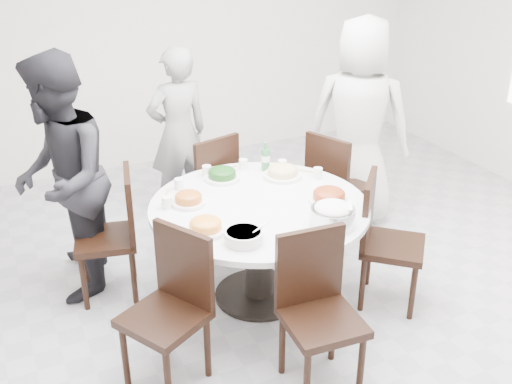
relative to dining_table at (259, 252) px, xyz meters
name	(u,v)px	position (x,y,z in m)	size (l,w,h in m)	color
floor	(299,297)	(0.26, -0.14, -0.38)	(6.00, 6.00, 0.01)	#B0B0B5
wall_back	(165,33)	(0.26, 2.86, 1.02)	(6.00, 0.01, 2.80)	white
dining_table	(259,252)	(0.00, 0.00, 0.00)	(1.50, 1.50, 0.75)	white
chair_ne	(339,185)	(1.00, 0.54, 0.10)	(0.42, 0.42, 0.95)	black
chair_n	(204,186)	(-0.04, 0.99, 0.10)	(0.42, 0.42, 0.95)	black
chair_nw	(105,236)	(-0.97, 0.50, 0.10)	(0.42, 0.42, 0.95)	black
chair_sw	(164,315)	(-0.86, -0.55, 0.10)	(0.42, 0.42, 0.95)	black
chair_s	(323,318)	(-0.06, -0.96, 0.10)	(0.42, 0.42, 0.95)	black
chair_se	(393,243)	(0.82, -0.44, 0.10)	(0.42, 0.42, 0.95)	black
diner_right	(359,122)	(1.32, 0.79, 0.53)	(0.88, 0.58, 1.81)	silver
diner_middle	(178,134)	(-0.07, 1.52, 0.40)	(0.56, 0.37, 1.55)	black
diner_left	(61,180)	(-1.19, 0.69, 0.50)	(0.85, 0.67, 1.76)	black
dish_greens	(222,175)	(-0.07, 0.48, 0.41)	(0.26, 0.26, 0.07)	white
dish_pale	(282,172)	(0.35, 0.34, 0.41)	(0.29, 0.29, 0.08)	white
dish_orange	(189,200)	(-0.43, 0.20, 0.41)	(0.23, 0.23, 0.06)	white
dish_redbrown	(329,197)	(0.45, -0.17, 0.41)	(0.28, 0.28, 0.07)	white
dish_tofu	(206,227)	(-0.47, -0.21, 0.41)	(0.26, 0.26, 0.07)	white
rice_bowl	(333,217)	(0.29, -0.47, 0.44)	(0.28, 0.28, 0.12)	silver
soup_bowl	(244,237)	(-0.30, -0.42, 0.41)	(0.24, 0.24, 0.07)	white
beverage_bottle	(266,156)	(0.30, 0.51, 0.49)	(0.06, 0.06, 0.22)	#2D713F
tea_cups	(222,166)	(-0.01, 0.64, 0.42)	(0.07, 0.07, 0.08)	white
chopsticks	(225,169)	(0.02, 0.65, 0.38)	(0.24, 0.04, 0.01)	tan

